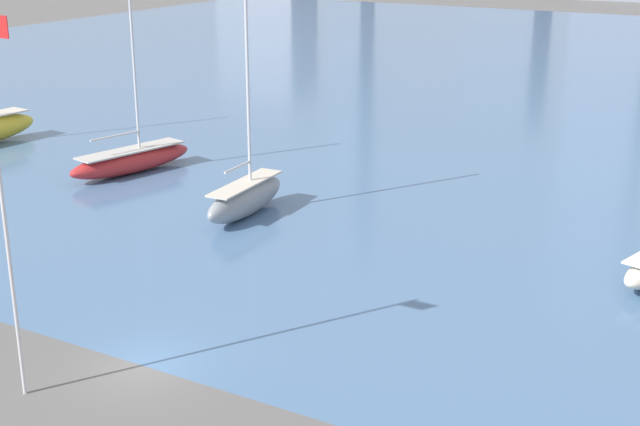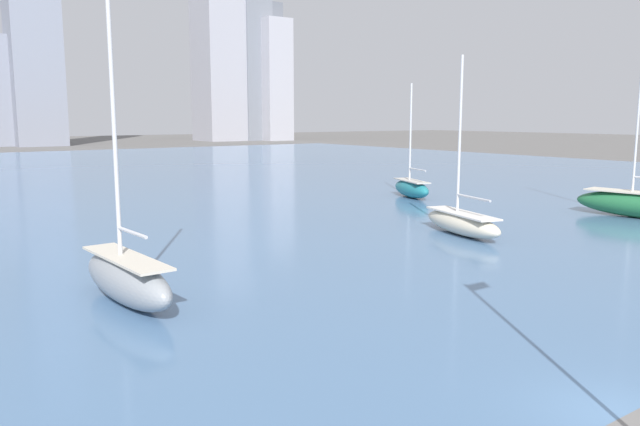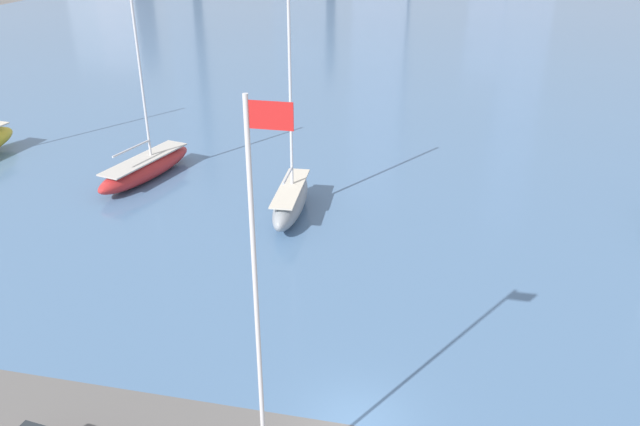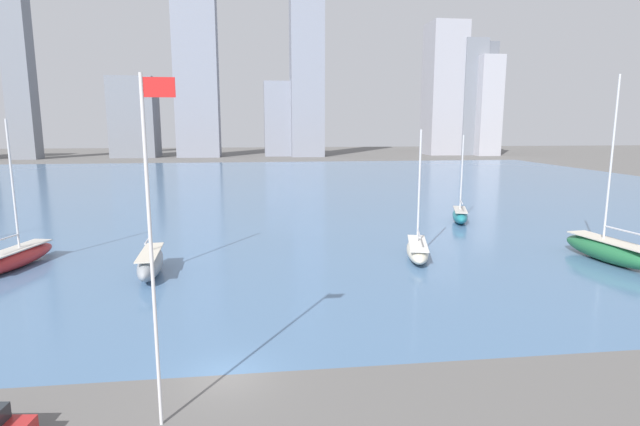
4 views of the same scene
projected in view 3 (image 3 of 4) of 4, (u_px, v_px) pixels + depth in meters
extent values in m
plane|color=#605E5B|center=(356.00, 426.00, 23.40)|extent=(500.00, 500.00, 0.00)
cube|color=#4C7099|center=(438.00, 53.00, 84.96)|extent=(180.00, 140.00, 0.00)
cylinder|color=silver|center=(258.00, 328.00, 17.64)|extent=(0.14, 0.14, 13.55)
cube|color=red|center=(271.00, 116.00, 14.78)|extent=(1.10, 0.03, 0.70)
ellipsoid|color=#B72828|center=(146.00, 168.00, 44.61)|extent=(4.22, 9.61, 1.60)
cube|color=#BCB7AD|center=(144.00, 159.00, 44.29)|extent=(3.46, 7.88, 0.10)
cube|color=#2D2D33|center=(147.00, 174.00, 44.81)|extent=(0.54, 1.68, 0.72)
cylinder|color=silver|center=(142.00, 82.00, 42.51)|extent=(0.18, 0.18, 10.64)
cylinder|color=silver|center=(131.00, 148.00, 42.85)|extent=(0.99, 3.65, 0.14)
ellipsoid|color=gray|center=(291.00, 201.00, 39.16)|extent=(2.18, 7.65, 1.94)
cube|color=beige|center=(291.00, 188.00, 38.76)|extent=(1.79, 6.27, 0.10)
cube|color=#2D2D33|center=(291.00, 209.00, 39.39)|extent=(0.24, 1.37, 0.87)
cylinder|color=silver|center=(290.00, 97.00, 36.79)|extent=(0.18, 0.18, 11.19)
cylinder|color=silver|center=(288.00, 175.00, 37.58)|extent=(0.31, 2.66, 0.14)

